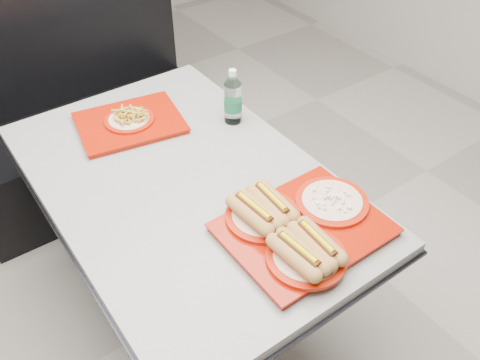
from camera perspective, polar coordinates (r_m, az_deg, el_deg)
ground at (r=2.37m, az=-4.95°, el=-13.67°), size 6.00×6.00×0.00m
diner_table at (r=1.92m, az=-5.95°, el=-3.53°), size 0.92×1.42×0.75m
booth_bench at (r=2.84m, az=-17.22°, el=6.63°), size 1.30×0.57×1.35m
tray_near at (r=1.58m, az=6.55°, el=-5.15°), size 0.51×0.45×0.11m
tray_far at (r=2.09m, az=-12.31°, el=6.53°), size 0.46×0.38×0.08m
water_bottle at (r=2.03m, az=-0.81°, el=9.02°), size 0.07×0.07×0.23m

